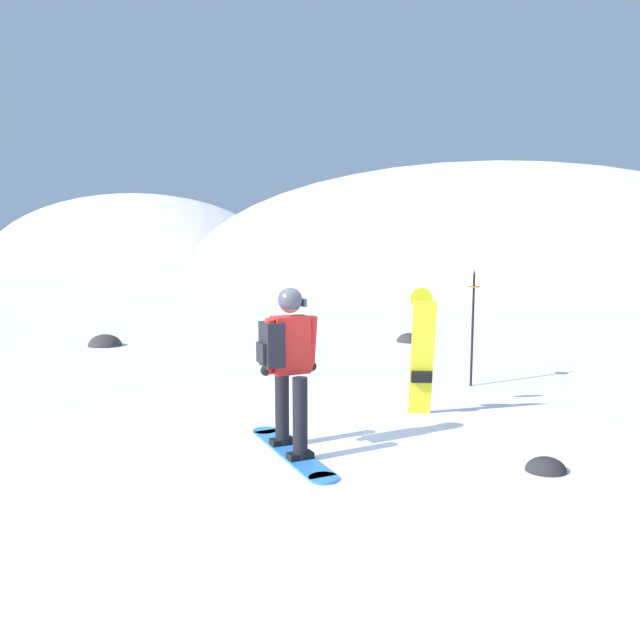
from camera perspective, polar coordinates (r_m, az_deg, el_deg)
ground_plane at (r=6.50m, az=-0.27°, el=-12.18°), size 300.00×300.00×0.00m
ridge_peak_main at (r=40.78m, az=14.44°, el=4.05°), size 36.74×33.07×13.73m
ridge_peak_far at (r=55.56m, az=-16.37°, el=4.80°), size 24.39×21.95×12.29m
snowboarder_main at (r=6.24m, az=-3.01°, el=-4.27°), size 1.01×1.66×1.71m
spare_snowboard at (r=7.65m, az=9.42°, el=-2.99°), size 0.28×0.47×1.61m
piste_marker_near at (r=9.44m, az=13.96°, el=0.04°), size 0.20×0.20×1.76m
rock_dark at (r=13.48m, az=8.28°, el=-2.02°), size 0.56×0.48×0.39m
rock_mid at (r=13.60m, az=-19.27°, el=-2.27°), size 0.69×0.59×0.48m
rock_small at (r=6.40m, az=20.15°, el=-12.98°), size 0.39×0.33×0.27m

